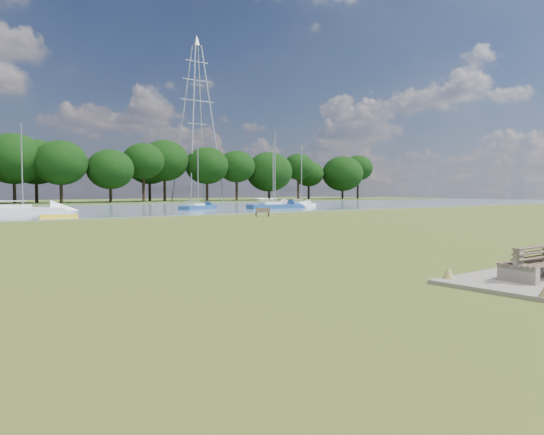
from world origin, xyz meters
TOP-DOWN VIEW (x-y plane):
  - ground at (0.00, 0.00)m, footprint 220.00×220.00m
  - river at (0.00, 42.00)m, footprint 220.00×40.00m
  - concrete_pad at (0.00, -14.00)m, footprint 4.20×3.20m
  - bench_pair at (0.00, -14.00)m, footprint 1.70×1.04m
  - riverbank_bench at (14.54, 16.42)m, footprint 1.32×0.86m
  - kayak at (-0.42, 24.00)m, footprint 2.94×0.86m
  - pylon at (39.15, 70.00)m, footprint 7.38×5.18m
  - tree_line at (8.34, 68.00)m, footprint 159.23×9.30m
  - sailboat_1 at (33.14, 32.56)m, footprint 5.96×3.70m
  - sailboat_4 at (18.20, 33.87)m, footprint 5.73×3.68m
  - sailboat_5 at (26.83, 30.31)m, footprint 7.15×2.90m
  - sailboat_6 at (-0.34, 36.49)m, footprint 8.10×4.40m
  - sailboat_8 at (29.10, 33.53)m, footprint 7.08×3.13m

SIDE VIEW (x-z plane):
  - ground at x=0.00m, z-range 0.00..0.00m
  - river at x=0.00m, z-range -0.05..0.05m
  - concrete_pad at x=0.00m, z-range 0.00..0.10m
  - kayak at x=-0.42m, z-range 0.05..0.34m
  - riverbank_bench at x=14.54m, z-range 0.00..0.79m
  - sailboat_4 at x=18.20m, z-range -3.12..4.05m
  - bench_pair at x=0.00m, z-range 0.02..0.91m
  - sailboat_8 at x=29.10m, z-range -3.93..4.87m
  - sailboat_1 at x=33.14m, z-range -3.62..4.61m
  - sailboat_6 at x=-0.34m, z-range -3.92..4.98m
  - sailboat_5 at x=26.83m, z-range -4.13..5.21m
  - tree_line at x=8.34m, z-range 1.04..12.29m
  - pylon at x=39.15m, z-range 4.15..36.07m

